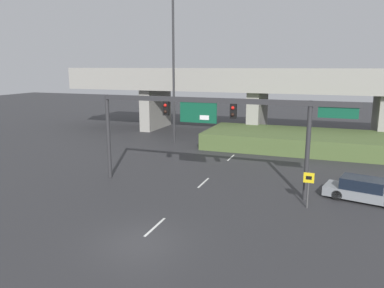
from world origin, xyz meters
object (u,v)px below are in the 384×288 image
(speed_limit_sign, at_px, (308,185))
(parked_sedan_near_right, at_px, (364,190))
(signal_gantry, at_px, (213,115))
(highway_light_pole_near, at_px, (173,56))

(speed_limit_sign, distance_m, parked_sedan_near_right, 4.18)
(signal_gantry, relative_size, parked_sedan_near_right, 3.37)
(speed_limit_sign, bearing_deg, parked_sedan_near_right, 38.30)
(speed_limit_sign, bearing_deg, highway_light_pole_near, 134.34)
(highway_light_pole_near, height_order, parked_sedan_near_right, highway_light_pole_near)
(signal_gantry, distance_m, speed_limit_sign, 7.33)
(speed_limit_sign, bearing_deg, signal_gantry, 167.08)
(signal_gantry, relative_size, highway_light_pole_near, 0.96)
(highway_light_pole_near, bearing_deg, signal_gantry, -58.07)
(signal_gantry, bearing_deg, highway_light_pole_near, 121.93)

